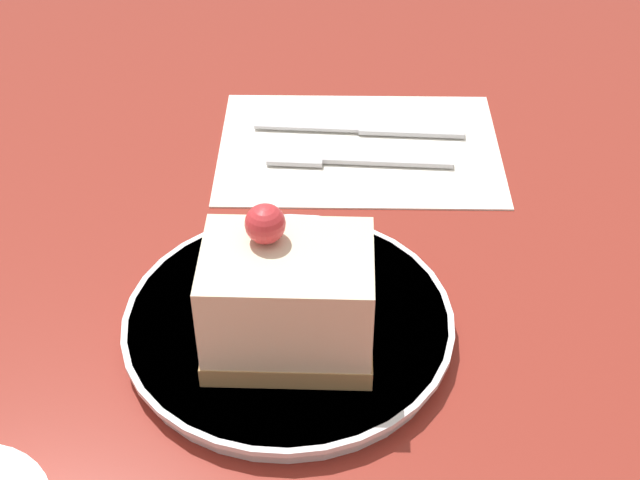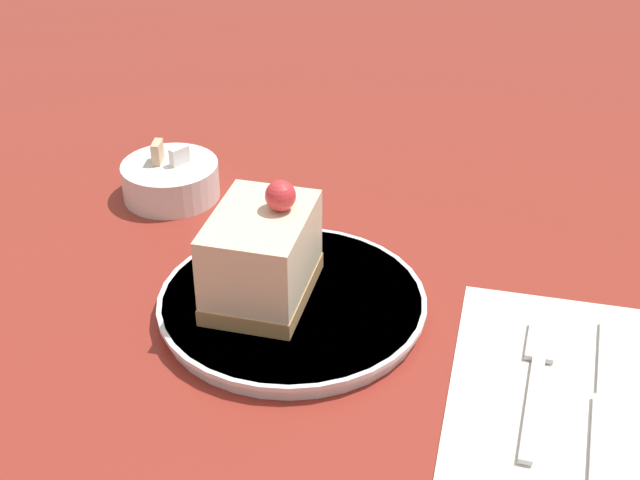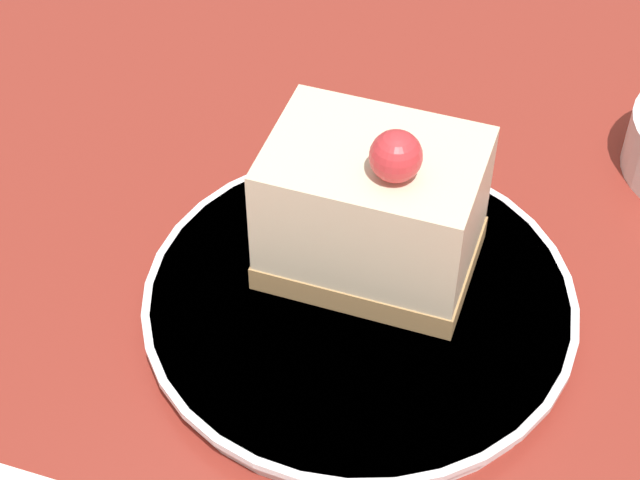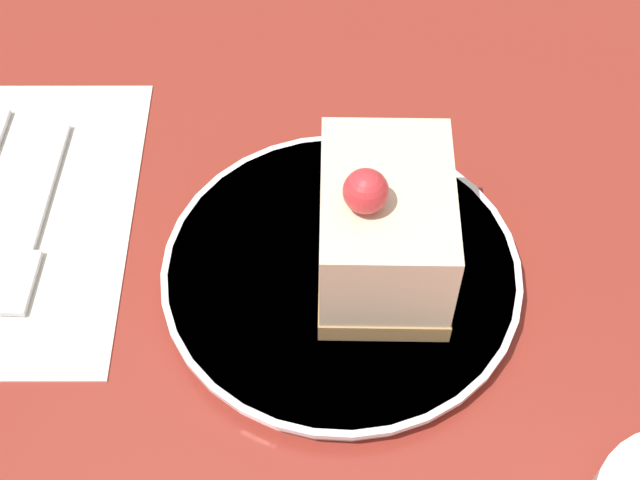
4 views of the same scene
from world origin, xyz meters
TOP-DOWN VIEW (x-y plane):
  - ground_plane at (0.00, 0.00)m, footprint 4.00×4.00m
  - plate at (-0.02, -0.02)m, footprint 0.22×0.22m
  - cake_slice at (-0.04, -0.02)m, footprint 0.09×0.12m
  - napkin at (0.21, -0.03)m, footprint 0.21×0.27m
  - fork at (0.18, -0.02)m, footprint 0.03×0.16m
  - knife at (0.23, -0.05)m, footprint 0.03×0.19m
  - sugar_bowl at (-0.21, 0.12)m, footprint 0.10×0.10m

SIDE VIEW (x-z plane):
  - ground_plane at x=0.00m, z-range 0.00..0.00m
  - napkin at x=0.21m, z-range 0.00..0.00m
  - fork at x=0.18m, z-range 0.00..0.01m
  - knife at x=0.23m, z-range 0.00..0.01m
  - plate at x=-0.02m, z-range 0.00..0.02m
  - sugar_bowl at x=-0.21m, z-range -0.01..0.05m
  - cake_slice at x=-0.04m, z-range 0.00..0.10m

